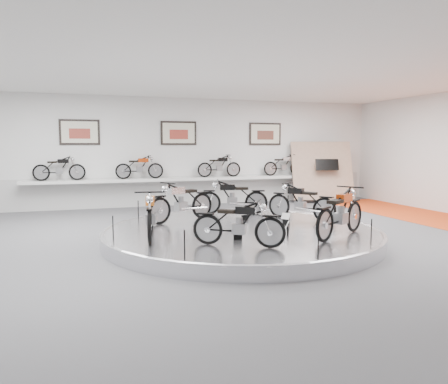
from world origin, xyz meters
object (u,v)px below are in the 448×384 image
object	(u,v)px
bike_b	(233,197)
bike_c	(182,201)
shelf	(181,179)
bike_e	(238,223)
bike_f	(341,212)
bike_d	(151,213)
bike_a	(301,202)
display_platform	(242,235)

from	to	relation	value
bike_b	bike_c	xyz separation A→B (m)	(-1.63, -0.68, 0.02)
shelf	bike_e	world-z (taller)	bike_e
bike_e	bike_f	xyz separation A→B (m)	(2.35, 0.15, 0.07)
bike_b	bike_d	world-z (taller)	bike_d
shelf	bike_b	bearing A→B (deg)	-82.91
shelf	bike_e	size ratio (longest dim) A/B	7.13
bike_a	bike_d	bearing A→B (deg)	68.27
bike_a	display_platform	bearing A→B (deg)	74.58
shelf	bike_c	size ratio (longest dim) A/B	6.29
bike_d	bike_e	size ratio (longest dim) A/B	1.13
bike_a	bike_b	bearing A→B (deg)	8.68
bike_a	bike_d	distance (m)	4.16
bike_a	bike_f	bearing A→B (deg)	138.80
bike_b	bike_f	size ratio (longest dim) A/B	0.94
bike_c	bike_e	bearing A→B (deg)	71.14
bike_a	bike_b	size ratio (longest dim) A/B	0.98
bike_d	display_platform	bearing A→B (deg)	107.73
bike_b	bike_e	size ratio (longest dim) A/B	1.09
display_platform	bike_b	bearing A→B (deg)	75.87
bike_b	bike_f	world-z (taller)	bike_f
shelf	bike_a	size ratio (longest dim) A/B	6.70
bike_a	bike_f	xyz separation A→B (m)	(-0.25, -2.19, 0.04)
bike_f	shelf	bearing A→B (deg)	69.87
bike_f	bike_b	bearing A→B (deg)	75.19
bike_b	shelf	bearing A→B (deg)	-68.96
display_platform	bike_a	size ratio (longest dim) A/B	3.90
shelf	bike_d	size ratio (longest dim) A/B	6.33
bike_c	shelf	bearing A→B (deg)	-128.74
display_platform	bike_f	xyz separation A→B (m)	(1.65, -1.52, 0.68)
bike_a	bike_f	size ratio (longest dim) A/B	0.92
bike_f	bike_c	bearing A→B (deg)	101.05
shelf	bike_a	world-z (taller)	bike_a
shelf	bike_d	bearing A→B (deg)	-107.90
shelf	bike_c	xyz separation A→B (m)	(-1.10, -4.97, -0.19)
bike_d	bike_f	size ratio (longest dim) A/B	0.97
shelf	bike_b	xyz separation A→B (m)	(0.53, -4.28, -0.21)
bike_b	bike_f	distance (m)	3.81
display_platform	bike_e	distance (m)	1.91
bike_c	bike_b	bearing A→B (deg)	176.49
bike_d	bike_c	bearing A→B (deg)	158.85
bike_a	bike_c	bearing A→B (deg)	41.00
display_platform	bike_e	size ratio (longest dim) A/B	4.15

